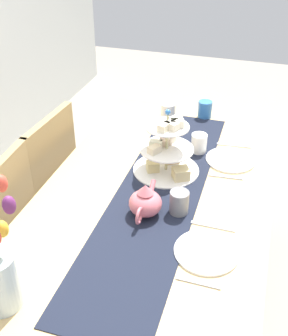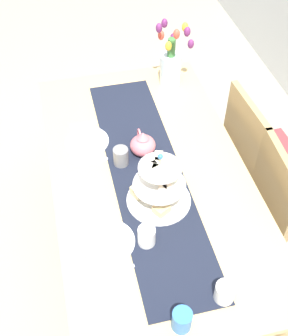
# 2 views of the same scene
# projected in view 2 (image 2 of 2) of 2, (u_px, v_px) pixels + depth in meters

# --- Properties ---
(ground_plane) EXTENTS (8.00, 8.00, 0.00)m
(ground_plane) POSITION_uv_depth(u_px,v_px,m) (148.00, 253.00, 2.71)
(ground_plane) COLOR gray
(dining_table) EXTENTS (1.76, 0.96, 0.74)m
(dining_table) POSITION_uv_depth(u_px,v_px,m) (149.00, 186.00, 2.24)
(dining_table) COLOR tan
(dining_table) RESTS_ON ground_plane
(chair_left) EXTENTS (0.44, 0.44, 0.91)m
(chair_left) POSITION_uv_depth(u_px,v_px,m) (257.00, 154.00, 2.59)
(chair_left) COLOR #9C8254
(chair_left) RESTS_ON ground_plane
(chair_right) EXTENTS (0.44, 0.44, 0.91)m
(chair_right) POSITION_uv_depth(u_px,v_px,m) (288.00, 209.00, 2.32)
(chair_right) COLOR #9C8254
(chair_right) RESTS_ON ground_plane
(table_runner) EXTENTS (1.49, 0.35, 0.00)m
(table_runner) POSITION_uv_depth(u_px,v_px,m) (147.00, 173.00, 2.16)
(table_runner) COLOR black
(table_runner) RESTS_ON dining_table
(tiered_cake_stand) EXTENTS (0.30, 0.30, 0.30)m
(tiered_cake_stand) POSITION_uv_depth(u_px,v_px,m) (158.00, 187.00, 1.98)
(tiered_cake_stand) COLOR beige
(tiered_cake_stand) RESTS_ON table_runner
(teapot) EXTENTS (0.24, 0.13, 0.14)m
(teapot) POSITION_uv_depth(u_px,v_px,m) (143.00, 144.00, 2.22)
(teapot) COLOR #D66B75
(teapot) RESTS_ON table_runner
(tulip_vase) EXTENTS (0.24, 0.22, 0.42)m
(tulip_vase) POSITION_uv_depth(u_px,v_px,m) (171.00, 63.00, 2.56)
(tulip_vase) COLOR silver
(tulip_vase) RESTS_ON dining_table
(cream_jug) EXTENTS (0.08, 0.08, 0.08)m
(cream_jug) POSITION_uv_depth(u_px,v_px,m) (225.00, 292.00, 1.69)
(cream_jug) COLOR white
(cream_jug) RESTS_ON dining_table
(dinner_plate_left) EXTENTS (0.23, 0.23, 0.01)m
(dinner_plate_left) POSITION_uv_depth(u_px,v_px,m) (87.00, 142.00, 2.31)
(dinner_plate_left) COLOR white
(dinner_plate_left) RESTS_ON dining_table
(fork_left) EXTENTS (0.02, 0.15, 0.01)m
(fork_left) POSITION_uv_depth(u_px,v_px,m) (83.00, 124.00, 2.41)
(fork_left) COLOR silver
(fork_left) RESTS_ON dining_table
(knife_left) EXTENTS (0.02, 0.17, 0.01)m
(knife_left) POSITION_uv_depth(u_px,v_px,m) (91.00, 161.00, 2.22)
(knife_left) COLOR silver
(knife_left) RESTS_ON dining_table
(dinner_plate_right) EXTENTS (0.23, 0.23, 0.01)m
(dinner_plate_right) POSITION_uv_depth(u_px,v_px,m) (108.00, 242.00, 1.89)
(dinner_plate_right) COLOR white
(dinner_plate_right) RESTS_ON dining_table
(fork_right) EXTENTS (0.03, 0.15, 0.01)m
(fork_right) POSITION_uv_depth(u_px,v_px,m) (103.00, 216.00, 1.99)
(fork_right) COLOR silver
(fork_right) RESTS_ON dining_table
(knife_right) EXTENTS (0.03, 0.17, 0.01)m
(knife_right) POSITION_uv_depth(u_px,v_px,m) (115.00, 272.00, 1.79)
(knife_right) COLOR silver
(knife_right) RESTS_ON dining_table
(mug_grey) EXTENTS (0.08, 0.08, 0.09)m
(mug_grey) POSITION_uv_depth(u_px,v_px,m) (121.00, 156.00, 2.17)
(mug_grey) COLOR slate
(mug_grey) RESTS_ON table_runner
(mug_white_text) EXTENTS (0.08, 0.08, 0.09)m
(mug_white_text) POSITION_uv_depth(u_px,v_px,m) (147.00, 236.00, 1.86)
(mug_white_text) COLOR white
(mug_white_text) RESTS_ON dining_table
(mug_orange) EXTENTS (0.08, 0.08, 0.09)m
(mug_orange) POSITION_uv_depth(u_px,v_px,m) (182.00, 320.00, 1.61)
(mug_orange) COLOR #3370B7
(mug_orange) RESTS_ON dining_table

